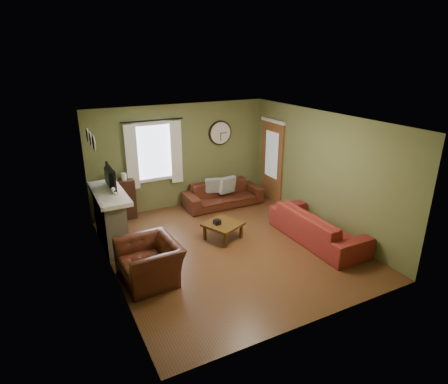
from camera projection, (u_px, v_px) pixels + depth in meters
name	position (u px, v px, depth m)	size (l,w,h in m)	color
floor	(229.00, 247.00, 7.69)	(4.60, 5.20, 0.00)	#56321B
ceiling	(229.00, 120.00, 6.78)	(4.60, 5.20, 0.00)	white
wall_left	(107.00, 208.00, 6.25)	(0.00, 5.20, 2.60)	olive
wall_right	(321.00, 171.00, 8.22)	(0.00, 5.20, 2.60)	olive
wall_back	(181.00, 156.00, 9.40)	(4.60, 0.00, 2.60)	olive
wall_front	(319.00, 244.00, 5.07)	(4.60, 0.00, 2.60)	olive
fireplace	(110.00, 221.00, 7.55)	(0.40, 1.40, 1.10)	#C5B195
firebox	(121.00, 230.00, 7.72)	(0.04, 0.60, 0.55)	black
mantel	(109.00, 193.00, 7.36)	(0.58, 1.60, 0.08)	white
tv	(107.00, 181.00, 7.42)	(0.60, 0.08, 0.35)	black
tv_screen	(111.00, 178.00, 7.43)	(0.02, 0.62, 0.36)	#994C3F
medallion_left	(94.00, 143.00, 6.59)	(0.28, 0.28, 0.03)	white
medallion_mid	(91.00, 139.00, 6.89)	(0.28, 0.28, 0.03)	white
medallion_right	(88.00, 135.00, 7.18)	(0.28, 0.28, 0.03)	white
window_pane	(153.00, 152.00, 9.02)	(1.00, 0.02, 1.30)	silver
curtain_rod	(152.00, 120.00, 8.66)	(0.03, 0.03, 1.50)	black
curtain_left	(132.00, 158.00, 8.71)	(0.28, 0.04, 1.55)	white
curtain_right	(176.00, 152.00, 9.19)	(0.28, 0.04, 1.55)	white
wall_clock	(220.00, 133.00, 9.66)	(0.64, 0.06, 0.64)	white
door	(272.00, 162.00, 9.84)	(0.05, 0.90, 2.10)	brown
bookshelf	(117.00, 200.00, 8.80)	(0.81, 0.34, 0.96)	black
book	(109.00, 180.00, 8.71)	(0.17, 0.23, 0.02)	#4D3212
sofa_brown	(223.00, 194.00, 9.70)	(2.04, 0.80, 0.60)	#471E12
pillow_left	(213.00, 185.00, 9.59)	(0.38, 0.11, 0.38)	gray
pillow_right	(228.00, 185.00, 9.63)	(0.43, 0.13, 0.43)	gray
sofa_red	(317.00, 226.00, 7.83)	(2.29, 0.89, 0.67)	maroon
armchair	(150.00, 262.00, 6.45)	(1.09, 0.95, 0.70)	#471E12
coffee_table	(223.00, 231.00, 7.95)	(0.69, 0.69, 0.37)	#4D3212
tissue_box	(217.00, 223.00, 7.83)	(0.13, 0.13, 0.10)	black
wine_glass_a	(116.00, 197.00, 6.82)	(0.06, 0.06, 0.18)	white
wine_glass_b	(114.00, 193.00, 6.96)	(0.08, 0.08, 0.21)	white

